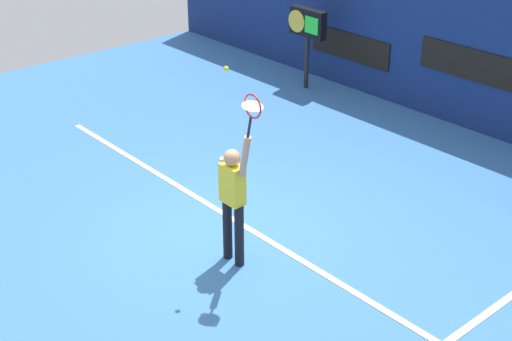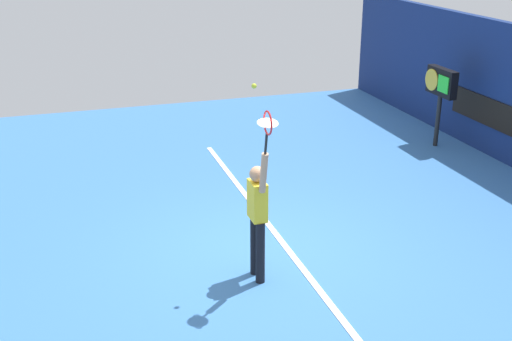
{
  "view_description": "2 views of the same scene",
  "coord_description": "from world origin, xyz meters",
  "px_view_note": "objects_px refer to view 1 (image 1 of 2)",
  "views": [
    {
      "loc": [
        7.27,
        -5.63,
        5.65
      ],
      "look_at": [
        0.48,
        0.3,
        1.12
      ],
      "focal_mm": 51.24,
      "sensor_mm": 36.0,
      "label": 1
    },
    {
      "loc": [
        8.3,
        -2.76,
        4.73
      ],
      "look_at": [
        0.37,
        -0.21,
        1.51
      ],
      "focal_mm": 45.15,
      "sensor_mm": 36.0,
      "label": 2
    }
  ],
  "objects_px": {
    "tennis_racket": "(252,109)",
    "scoreboard_clock": "(307,27)",
    "tennis_player": "(233,196)",
    "tennis_ball": "(226,69)"
  },
  "relations": [
    {
      "from": "tennis_player",
      "to": "scoreboard_clock",
      "type": "distance_m",
      "value": 7.08
    },
    {
      "from": "tennis_racket",
      "to": "scoreboard_clock",
      "type": "height_order",
      "value": "tennis_racket"
    },
    {
      "from": "tennis_player",
      "to": "tennis_ball",
      "type": "relative_size",
      "value": 29.22
    },
    {
      "from": "tennis_player",
      "to": "tennis_racket",
      "type": "bearing_deg",
      "value": -0.61
    },
    {
      "from": "tennis_player",
      "to": "tennis_racket",
      "type": "xyz_separation_m",
      "value": [
        0.4,
        -0.0,
        1.37
      ]
    },
    {
      "from": "tennis_ball",
      "to": "scoreboard_clock",
      "type": "xyz_separation_m",
      "value": [
        -4.24,
        5.65,
        -1.39
      ]
    },
    {
      "from": "tennis_racket",
      "to": "tennis_ball",
      "type": "relative_size",
      "value": 9.19
    },
    {
      "from": "scoreboard_clock",
      "to": "tennis_ball",
      "type": "bearing_deg",
      "value": -53.12
    },
    {
      "from": "scoreboard_clock",
      "to": "tennis_player",
      "type": "bearing_deg",
      "value": -52.65
    },
    {
      "from": "tennis_player",
      "to": "tennis_racket",
      "type": "distance_m",
      "value": 1.43
    }
  ]
}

